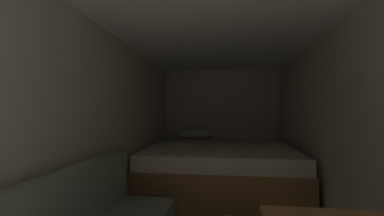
% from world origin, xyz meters
% --- Properties ---
extents(wall_back, '(2.34, 0.05, 2.04)m').
position_xyz_m(wall_back, '(0.00, 4.65, 1.02)').
color(wall_back, beige).
rests_on(wall_back, ground).
extents(wall_left, '(0.05, 5.10, 2.04)m').
position_xyz_m(wall_left, '(-1.14, 2.08, 1.02)').
color(wall_left, beige).
rests_on(wall_left, ground).
extents(wall_right, '(0.05, 5.10, 2.04)m').
position_xyz_m(wall_right, '(1.14, 2.08, 1.02)').
color(wall_right, beige).
rests_on(wall_right, ground).
extents(ceiling_slab, '(2.34, 5.10, 0.05)m').
position_xyz_m(ceiling_slab, '(0.00, 2.08, 2.07)').
color(ceiling_slab, white).
rests_on(ceiling_slab, wall_left).
extents(bed, '(2.12, 2.08, 0.88)m').
position_xyz_m(bed, '(-0.01, 3.55, 0.35)').
color(bed, olive).
rests_on(bed, ground).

